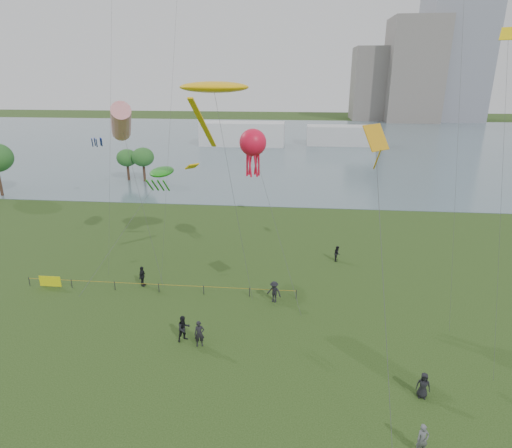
# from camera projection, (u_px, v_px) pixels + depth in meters

# --- Properties ---
(ground_plane) EXTENTS (400.00, 400.00, 0.00)m
(ground_plane) POSITION_uv_depth(u_px,v_px,m) (238.00, 419.00, 23.75)
(ground_plane) COLOR #1E3611
(lake) EXTENTS (400.00, 120.00, 0.08)m
(lake) POSITION_uv_depth(u_px,v_px,m) (288.00, 143.00, 117.56)
(lake) COLOR slate
(lake) RESTS_ON ground_plane
(building_mid) EXTENTS (20.00, 20.00, 38.00)m
(building_mid) POSITION_uv_depth(u_px,v_px,m) (413.00, 71.00, 165.11)
(building_mid) COLOR slate
(building_mid) RESTS_ON ground_plane
(building_low) EXTENTS (16.00, 18.00, 28.00)m
(building_low) POSITION_uv_depth(u_px,v_px,m) (373.00, 84.00, 173.71)
(building_low) COLOR slate
(building_low) RESTS_ON ground_plane
(pavilion_left) EXTENTS (22.00, 8.00, 6.00)m
(pavilion_left) POSITION_uv_depth(u_px,v_px,m) (243.00, 134.00, 112.99)
(pavilion_left) COLOR silver
(pavilion_left) RESTS_ON ground_plane
(pavilion_right) EXTENTS (18.00, 7.00, 5.00)m
(pavilion_right) POSITION_uv_depth(u_px,v_px,m) (341.00, 135.00, 113.55)
(pavilion_right) COLOR silver
(pavilion_right) RESTS_ON ground_plane
(trees) EXTENTS (23.67, 16.20, 8.20)m
(trees) POSITION_uv_depth(u_px,v_px,m) (58.00, 158.00, 69.07)
(trees) COLOR #382419
(trees) RESTS_ON ground_plane
(fence) EXTENTS (24.07, 0.07, 1.05)m
(fence) POSITION_uv_depth(u_px,v_px,m) (92.00, 283.00, 37.91)
(fence) COLOR black
(fence) RESTS_ON ground_plane
(kite_flyer) EXTENTS (0.71, 0.54, 1.74)m
(kite_flyer) POSITION_uv_depth(u_px,v_px,m) (422.00, 440.00, 21.35)
(kite_flyer) COLOR #575A5F
(kite_flyer) RESTS_ON ground_plane
(spectator_a) EXTENTS (1.21, 1.18, 1.96)m
(spectator_a) POSITION_uv_depth(u_px,v_px,m) (184.00, 328.00, 30.44)
(spectator_a) COLOR black
(spectator_a) RESTS_ON ground_plane
(spectator_b) EXTENTS (1.39, 1.10, 1.89)m
(spectator_b) POSITION_uv_depth(u_px,v_px,m) (274.00, 292.00, 35.61)
(spectator_b) COLOR black
(spectator_b) RESTS_ON ground_plane
(spectator_c) EXTENTS (0.51, 1.12, 1.88)m
(spectator_c) POSITION_uv_depth(u_px,v_px,m) (142.00, 276.00, 38.35)
(spectator_c) COLOR black
(spectator_c) RESTS_ON ground_plane
(spectator_d) EXTENTS (0.88, 0.65, 1.64)m
(spectator_d) POSITION_uv_depth(u_px,v_px,m) (423.00, 385.00, 25.13)
(spectator_d) COLOR black
(spectator_d) RESTS_ON ground_plane
(spectator_f) EXTENTS (0.80, 0.64, 1.93)m
(spectator_f) POSITION_uv_depth(u_px,v_px,m) (199.00, 334.00, 29.85)
(spectator_f) COLOR black
(spectator_f) RESTS_ON ground_plane
(spectator_g) EXTENTS (0.70, 0.85, 1.60)m
(spectator_g) POSITION_uv_depth(u_px,v_px,m) (337.00, 253.00, 43.57)
(spectator_g) COLOR black
(spectator_g) RESTS_ON ground_plane
(kite_stingray) EXTENTS (5.82, 10.16, 17.57)m
(kite_stingray) POSITION_uv_depth(u_px,v_px,m) (214.00, 88.00, 32.72)
(kite_stingray) COLOR #3F3F42
(kite_windsock) EXTENTS (6.08, 5.54, 16.04)m
(kite_windsock) POSITION_uv_depth(u_px,v_px,m) (121.00, 122.00, 36.86)
(kite_windsock) COLOR #3F3F42
(kite_creature) EXTENTS (6.04, 11.84, 9.28)m
(kite_creature) POSITION_uv_depth(u_px,v_px,m) (162.00, 172.00, 42.53)
(kite_creature) COLOR #3F3F42
(kite_octopus) EXTENTS (5.70, 7.74, 13.76)m
(kite_octopus) POSITION_uv_depth(u_px,v_px,m) (253.00, 143.00, 36.28)
(kite_octopus) COLOR #3F3F42
(kite_delta) EXTENTS (1.89, 7.82, 15.59)m
(kite_delta) POSITION_uv_depth(u_px,v_px,m) (377.00, 150.00, 22.64)
(kite_delta) COLOR #3F3F42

